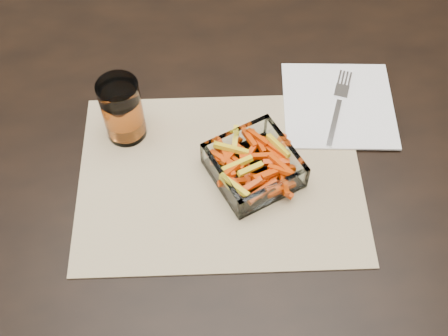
{
  "coord_description": "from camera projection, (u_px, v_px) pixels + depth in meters",
  "views": [
    {
      "loc": [
        -0.16,
        -0.56,
        1.51
      ],
      "look_at": [
        -0.09,
        -0.08,
        0.78
      ],
      "focal_mm": 45.0,
      "sensor_mm": 36.0,
      "label": 1
    }
  ],
  "objects": [
    {
      "name": "tumbler",
      "position": [
        123.0,
        112.0,
        0.9
      ],
      "size": [
        0.07,
        0.07,
        0.12
      ],
      "color": "white",
      "rests_on": "placemat"
    },
    {
      "name": "fork",
      "position": [
        338.0,
        104.0,
        0.97
      ],
      "size": [
        0.08,
        0.16,
        0.0
      ],
      "rotation": [
        0.0,
        0.0,
        -0.42
      ],
      "color": "silver",
      "rests_on": "napkin"
    },
    {
      "name": "placemat",
      "position": [
        220.0,
        177.0,
        0.9
      ],
      "size": [
        0.48,
        0.37,
        0.0
      ],
      "primitive_type": "cube",
      "rotation": [
        0.0,
        0.0,
        -0.1
      ],
      "color": "tan",
      "rests_on": "dining_table"
    },
    {
      "name": "napkin",
      "position": [
        338.0,
        105.0,
        0.97
      ],
      "size": [
        0.21,
        0.21,
        0.0
      ],
      "primitive_type": "cube",
      "rotation": [
        0.0,
        0.0,
        -0.15
      ],
      "color": "white",
      "rests_on": "placemat"
    },
    {
      "name": "dining_table",
      "position": [
        269.0,
        160.0,
        1.02
      ],
      "size": [
        1.6,
        0.9,
        0.75
      ],
      "color": "black",
      "rests_on": "ground"
    },
    {
      "name": "glass_bowl",
      "position": [
        254.0,
        167.0,
        0.88
      ],
      "size": [
        0.16,
        0.16,
        0.05
      ],
      "rotation": [
        0.0,
        0.0,
        0.37
      ],
      "color": "white",
      "rests_on": "placemat"
    }
  ]
}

